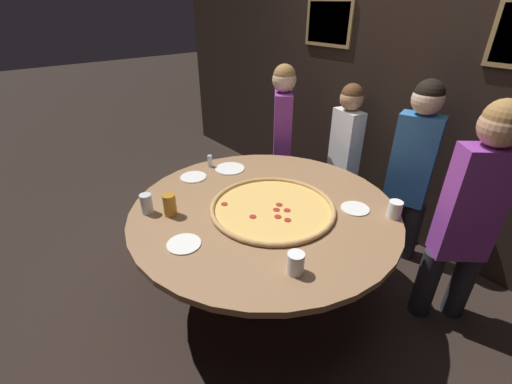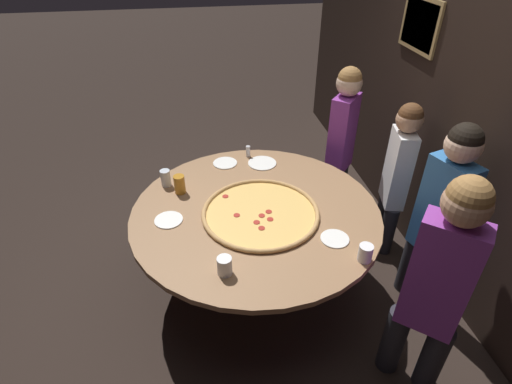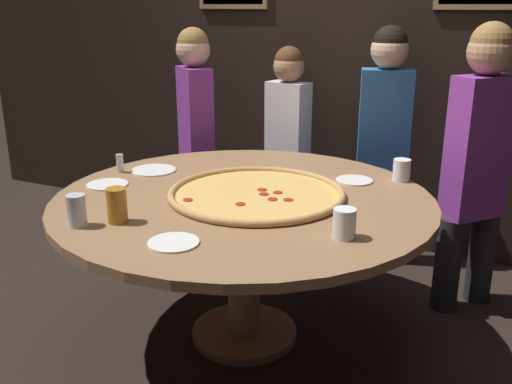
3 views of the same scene
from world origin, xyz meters
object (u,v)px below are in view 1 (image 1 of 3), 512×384
(diner_far_right, at_px, (471,209))
(diner_side_left, at_px, (412,164))
(drink_cup_centre_back, at_px, (147,204))
(white_plate_right_side, at_px, (230,168))
(giant_pizza, at_px, (273,208))
(diner_side_right, at_px, (345,148))
(drink_cup_front_edge, at_px, (170,205))
(white_plate_near_front, at_px, (193,177))
(drink_cup_far_right, at_px, (395,209))
(diner_centre_back, at_px, (282,132))
(dining_table, at_px, (264,221))
(white_plate_left_side, at_px, (184,244))
(drink_cup_near_left, at_px, (296,263))
(condiment_shaker, at_px, (210,161))
(white_plate_far_back, at_px, (355,209))

(diner_far_right, height_order, diner_side_left, diner_far_right)
(drink_cup_centre_back, xyz_separation_m, white_plate_right_side, (-0.19, 0.78, -0.06))
(giant_pizza, relative_size, diner_far_right, 0.54)
(diner_side_right, bearing_deg, giant_pizza, 119.10)
(drink_cup_front_edge, bearing_deg, white_plate_near_front, 134.20)
(diner_far_right, xyz_separation_m, diner_side_left, (-0.57, 0.37, -0.02))
(drink_cup_far_right, bearing_deg, diner_centre_back, 165.41)
(drink_cup_front_edge, height_order, drink_cup_centre_back, drink_cup_front_edge)
(diner_far_right, relative_size, diner_centre_back, 1.04)
(dining_table, xyz_separation_m, drink_cup_centre_back, (-0.42, -0.62, 0.18))
(drink_cup_far_right, bearing_deg, white_plate_left_side, -116.85)
(dining_table, distance_m, white_plate_left_side, 0.61)
(diner_side_left, bearing_deg, white_plate_left_side, 62.28)
(drink_cup_front_edge, bearing_deg, giant_pizza, 56.06)
(drink_cup_near_left, relative_size, condiment_shaker, 1.20)
(white_plate_right_side, height_order, white_plate_left_side, same)
(white_plate_left_side, distance_m, diner_centre_back, 1.74)
(diner_far_right, distance_m, diner_side_right, 1.28)
(drink_cup_front_edge, relative_size, white_plate_far_back, 0.78)
(dining_table, bearing_deg, white_plate_near_front, -168.10)
(white_plate_right_side, bearing_deg, drink_cup_far_right, 17.81)
(drink_cup_front_edge, bearing_deg, diner_side_right, 89.10)
(white_plate_far_back, relative_size, diner_side_left, 0.13)
(drink_cup_far_right, distance_m, white_plate_far_back, 0.24)
(white_plate_far_back, height_order, diner_side_left, diner_side_left)
(condiment_shaker, relative_size, diner_side_left, 0.07)
(drink_cup_far_right, relative_size, diner_side_left, 0.07)
(white_plate_near_front, bearing_deg, giant_pizza, 12.85)
(dining_table, distance_m, white_plate_near_front, 0.70)
(white_plate_left_side, bearing_deg, drink_cup_far_right, 63.15)
(giant_pizza, bearing_deg, white_plate_right_side, 168.28)
(dining_table, height_order, white_plate_near_front, white_plate_near_front)
(condiment_shaker, relative_size, diner_side_right, 0.07)
(drink_cup_near_left, height_order, condiment_shaker, drink_cup_near_left)
(drink_cup_far_right, xyz_separation_m, white_plate_near_front, (-1.27, -0.70, -0.05))
(white_plate_right_side, bearing_deg, drink_cup_near_left, -20.54)
(white_plate_far_back, bearing_deg, giant_pizza, -128.90)
(white_plate_far_back, relative_size, white_plate_left_side, 0.96)
(drink_cup_near_left, xyz_separation_m, diner_side_left, (-0.21, 1.46, 0.03))
(white_plate_near_front, xyz_separation_m, white_plate_far_back, (1.07, 0.59, 0.00))
(diner_side_right, height_order, diner_centre_back, diner_centre_back)
(drink_cup_front_edge, distance_m, white_plate_near_front, 0.53)
(drink_cup_near_left, xyz_separation_m, diner_far_right, (0.36, 1.09, 0.06))
(dining_table, relative_size, drink_cup_centre_back, 13.42)
(diner_centre_back, bearing_deg, diner_far_right, -142.18)
(white_plate_right_side, height_order, white_plate_near_front, same)
(drink_cup_far_right, height_order, diner_side_left, diner_side_left)
(drink_cup_centre_back, distance_m, white_plate_far_back, 1.34)
(condiment_shaker, bearing_deg, white_plate_left_side, -40.89)
(white_plate_left_side, xyz_separation_m, diner_centre_back, (-0.83, 1.53, 0.08))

